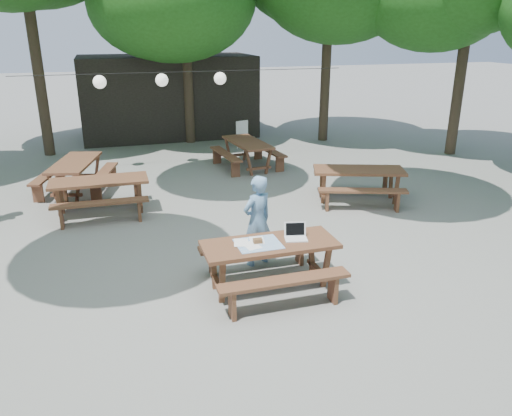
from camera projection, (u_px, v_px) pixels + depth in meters
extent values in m
plane|color=slate|center=(223.00, 252.00, 8.84)|extent=(80.00, 80.00, 0.00)
cube|color=black|center=(168.00, 96.00, 17.93)|extent=(6.00, 3.00, 2.80)
cube|color=#55351E|center=(270.00, 244.00, 7.38)|extent=(2.00, 0.80, 0.06)
cube|color=#55351E|center=(284.00, 281.00, 6.89)|extent=(1.90, 0.28, 0.05)
cube|color=#55351E|center=(257.00, 244.00, 8.06)|extent=(1.90, 0.28, 0.05)
cube|color=#55351E|center=(270.00, 267.00, 7.51)|extent=(1.70, 0.70, 0.69)
cube|color=#55351E|center=(99.00, 181.00, 10.41)|extent=(2.01, 0.83, 0.06)
cube|color=#55351E|center=(100.00, 203.00, 9.92)|extent=(1.90, 0.31, 0.05)
cube|color=#55351E|center=(100.00, 184.00, 11.09)|extent=(1.90, 0.31, 0.05)
cube|color=#55351E|center=(101.00, 198.00, 10.54)|extent=(1.71, 0.72, 0.69)
cube|color=#55351E|center=(359.00, 170.00, 11.18)|extent=(2.15, 1.42, 0.06)
cube|color=#55351E|center=(363.00, 191.00, 10.66)|extent=(1.89, 0.89, 0.05)
cube|color=#55351E|center=(354.00, 174.00, 11.88)|extent=(1.89, 0.89, 0.05)
cube|color=#55351E|center=(358.00, 186.00, 11.31)|extent=(1.84, 1.22, 0.69)
cube|color=#55351E|center=(74.00, 163.00, 11.80)|extent=(1.28, 2.14, 0.06)
cube|color=#55351E|center=(103.00, 173.00, 11.91)|extent=(0.76, 1.91, 0.05)
cube|color=#55351E|center=(48.00, 174.00, 11.87)|extent=(0.76, 1.91, 0.05)
cube|color=#55351E|center=(76.00, 178.00, 11.93)|extent=(1.11, 1.82, 0.69)
cube|color=#55351E|center=(247.00, 142.00, 13.86)|extent=(1.01, 2.07, 0.06)
cube|color=#55351E|center=(269.00, 150.00, 14.19)|extent=(0.48, 1.92, 0.05)
cube|color=#55351E|center=(226.00, 154.00, 13.71)|extent=(0.48, 1.92, 0.05)
cube|color=#55351E|center=(248.00, 156.00, 13.98)|extent=(0.88, 1.77, 0.69)
imported|color=#6590B9|center=(257.00, 221.00, 8.15)|extent=(0.66, 0.56, 1.54)
cube|color=silver|center=(246.00, 137.00, 16.03)|extent=(0.56, 0.56, 0.04)
cube|color=silver|center=(242.00, 128.00, 16.10)|extent=(0.43, 0.17, 0.48)
cube|color=silver|center=(246.00, 144.00, 16.11)|extent=(0.53, 0.53, 0.38)
cube|color=white|center=(296.00, 239.00, 7.47)|extent=(0.37, 0.30, 0.02)
cube|color=white|center=(295.00, 229.00, 7.54)|extent=(0.34, 0.13, 0.23)
cube|color=black|center=(295.00, 229.00, 7.54)|extent=(0.28, 0.10, 0.19)
cube|color=#3779BD|center=(258.00, 244.00, 7.32)|extent=(0.66, 0.56, 0.01)
cube|color=white|center=(251.00, 245.00, 7.25)|extent=(0.26, 0.33, 0.00)
cube|color=white|center=(257.00, 240.00, 7.42)|extent=(0.26, 0.33, 0.00)
cube|color=white|center=(241.00, 242.00, 7.34)|extent=(0.28, 0.34, 0.00)
cube|color=brown|center=(258.00, 241.00, 7.32)|extent=(0.14, 0.10, 0.06)
cylinder|color=black|center=(187.00, 72.00, 13.47)|extent=(9.00, 0.02, 0.02)
sphere|color=white|center=(100.00, 82.00, 12.91)|extent=(0.34, 0.34, 0.34)
sphere|color=white|center=(162.00, 80.00, 13.35)|extent=(0.34, 0.34, 0.34)
sphere|color=white|center=(220.00, 78.00, 13.79)|extent=(0.34, 0.34, 0.34)
cylinder|color=#2D2319|center=(37.00, 64.00, 14.58)|extent=(0.32, 0.32, 5.44)
cylinder|color=#2D2319|center=(188.00, 74.00, 16.41)|extent=(0.32, 0.32, 4.56)
cylinder|color=#2D2319|center=(326.00, 66.00, 16.67)|extent=(0.32, 0.32, 5.00)
cylinder|color=#2D2319|center=(460.00, 74.00, 14.83)|extent=(0.32, 0.32, 4.82)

